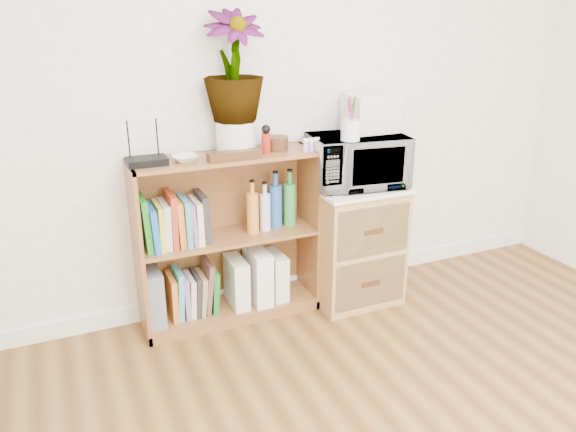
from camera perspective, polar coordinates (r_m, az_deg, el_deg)
skirting_board at (r=3.53m, az=-1.08°, el=-7.08°), size 4.00×0.02×0.10m
bookshelf at (r=3.12m, az=-6.09°, el=-2.37°), size 1.00×0.30×0.95m
wicker_unit at (r=3.39m, az=6.56°, el=-2.81°), size 0.50×0.45×0.70m
microwave at (r=3.21m, az=7.02°, el=5.61°), size 0.57×0.42×0.29m
pen_cup at (r=3.03m, az=6.37°, el=8.67°), size 0.10×0.10×0.11m
small_appliance at (r=3.27m, az=8.36°, el=10.31°), size 0.27×0.22×0.21m
router at (r=2.86m, az=-14.16°, el=5.42°), size 0.20×0.13×0.04m
white_bowl at (r=2.88m, az=-10.45°, el=5.79°), size 0.13×0.13×0.03m
plant_pot at (r=2.99m, az=-5.31°, el=7.96°), size 0.20×0.20×0.17m
potted_plant at (r=2.93m, az=-5.54°, el=14.92°), size 0.31×0.31×0.55m
trinket_box at (r=2.88m, az=-5.44°, el=6.15°), size 0.28×0.07×0.04m
kokeshi_doll at (r=2.99m, az=-2.24°, el=7.38°), size 0.05×0.05×0.11m
wooden_bowl at (r=3.07m, az=-1.17°, el=7.39°), size 0.13×0.13×0.07m
paint_jars at (r=3.05m, az=2.37°, el=7.13°), size 0.11×0.04×0.06m
file_box at (r=3.14m, az=-13.61°, el=-7.78°), size 0.09×0.25×0.31m
magazine_holder_left at (r=3.23m, az=-5.25°, el=-6.66°), size 0.09×0.23×0.28m
magazine_holder_mid at (r=3.26m, az=-3.09°, el=-6.00°), size 0.10×0.25×0.32m
magazine_holder_right at (r=3.31m, az=-1.27°, el=-6.00°), size 0.09×0.22×0.27m
cookbooks at (r=3.00m, az=-11.51°, el=-0.55°), size 0.35×0.20×0.28m
liquor_bottles at (r=3.17m, az=-0.32°, el=1.57°), size 0.46×0.07×0.32m
lower_books at (r=3.19m, az=-9.69°, el=-7.61°), size 0.27×0.19×0.30m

